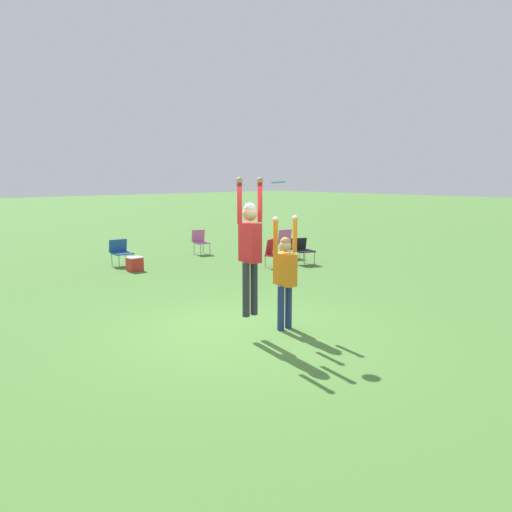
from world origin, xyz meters
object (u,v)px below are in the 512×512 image
person_defending (285,271)px  camping_chair_5 (288,242)px  camping_chair_1 (273,251)px  frisbee (278,182)px  camping_chair_0 (200,240)px  camping_chair_2 (121,250)px  cooler_box (135,264)px  camping_chair_4 (302,249)px  person_jumping (250,243)px

person_defending → camping_chair_5: bearing=139.9°
camping_chair_1 → frisbee: bearing=22.5°
frisbee → camping_chair_0: (4.18, 7.98, -2.06)m
camping_chair_2 → cooler_box: 1.07m
frisbee → camping_chair_4: 7.15m
camping_chair_2 → camping_chair_4: (4.23, -3.47, 0.02)m
person_jumping → camping_chair_4: size_ratio=2.88×
person_defending → camping_chair_4: 6.67m
camping_chair_5 → camping_chair_1: bearing=37.6°
frisbee → camping_chair_0: 9.24m
camping_chair_0 → camping_chair_4: size_ratio=1.07×
person_defending → camping_chair_2: size_ratio=2.53×
person_defending → frisbee: 1.53m
camping_chair_0 → camping_chair_5: (1.65, -2.57, 0.04)m
person_defending → camping_chair_5: size_ratio=2.14×
camping_chair_0 → person_defending: bearing=80.8°
frisbee → camping_chair_0: bearing=62.4°
camping_chair_0 → camping_chair_2: bearing=21.2°
person_jumping → frisbee: (0.52, -0.12, 0.97)m
person_jumping → person_defending: bearing=-90.0°
person_jumping → frisbee: 1.10m
frisbee → camping_chair_0: frisbee is taller
camping_chair_1 → camping_chair_5: size_ratio=0.89×
person_jumping → camping_chair_1: 6.62m
camping_chair_0 → camping_chair_1: 3.47m
person_jumping → cooler_box: size_ratio=5.73×
person_defending → camping_chair_4: (5.10, 4.26, -0.57)m
person_defending → camping_chair_2: (0.88, 7.73, -0.59)m
person_defending → cooler_box: bearing=179.6°
camping_chair_1 → person_jumping: bearing=18.5°
frisbee → camping_chair_5: 8.21m
camping_chair_1 → camping_chair_5: (1.53, 0.90, 0.07)m
camping_chair_4 → camping_chair_2: bearing=-18.5°
camping_chair_1 → camping_chair_2: bearing=-69.3°
camping_chair_5 → person_jumping: bearing=46.9°
person_defending → camping_chair_5: 7.79m
camping_chair_1 → camping_chair_5: 1.77m
camping_chair_0 → cooler_box: (-3.19, -1.24, -0.29)m
camping_chair_0 → camping_chair_1: (0.13, -3.47, -0.03)m
camping_chair_4 → cooler_box: bearing=-8.5°
person_defending → camping_chair_0: size_ratio=2.36×
camping_chair_0 → camping_chair_5: 3.06m
camping_chair_4 → camping_chair_5: bearing=-93.9°
person_jumping → frisbee: person_jumping is taller
camping_chair_0 → camping_chair_2: 3.09m
person_jumping → camping_chair_5: person_jumping is taller
camping_chair_1 → camping_chair_5: bearing=-173.3°
camping_chair_0 → cooler_box: camping_chair_0 is taller
camping_chair_1 → camping_chair_4: (1.01, -0.21, 0.01)m
camping_chair_0 → camping_chair_1: bearing=109.4°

